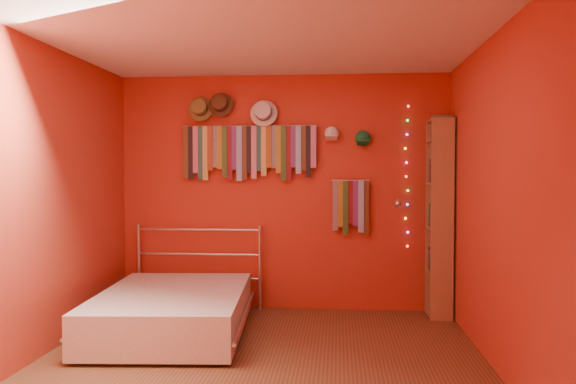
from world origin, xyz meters
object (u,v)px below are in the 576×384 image
(tie_rack, at_px, (248,149))
(bed, at_px, (173,310))
(bookshelf, at_px, (444,217))
(reading_lamp, at_px, (397,204))

(tie_rack, distance_m, bed, 1.87)
(bookshelf, distance_m, bed, 2.80)
(tie_rack, height_order, reading_lamp, tie_rack)
(bookshelf, bearing_deg, tie_rack, 175.62)
(bookshelf, bearing_deg, bed, -162.11)
(bookshelf, relative_size, bed, 1.05)
(tie_rack, bearing_deg, reading_lamp, -5.58)
(tie_rack, xyz_separation_m, bed, (-0.53, -0.98, -1.50))
(reading_lamp, height_order, bookshelf, bookshelf)
(tie_rack, xyz_separation_m, reading_lamp, (1.56, -0.15, -0.56))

